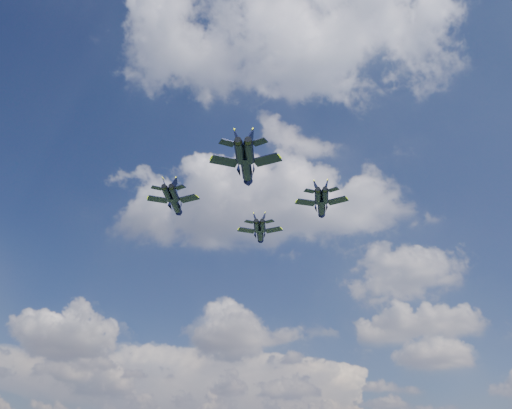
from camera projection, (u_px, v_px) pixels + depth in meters
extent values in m
cylinder|color=black|center=(260.00, 233.00, 126.61)|extent=(2.74, 8.47, 1.66)
cone|color=black|center=(261.00, 242.00, 131.35)|extent=(1.87, 2.59, 1.57)
ellipsoid|color=brown|center=(260.00, 236.00, 129.54)|extent=(1.24, 2.74, 0.76)
cube|color=black|center=(247.00, 230.00, 125.08)|extent=(4.89, 4.19, 0.17)
cube|color=black|center=(273.00, 230.00, 124.87)|extent=(4.72, 3.39, 0.17)
cube|color=black|center=(249.00, 222.00, 120.73)|extent=(2.61, 2.42, 0.13)
cube|color=black|center=(269.00, 221.00, 120.57)|extent=(2.56, 2.08, 0.13)
cube|color=black|center=(255.00, 218.00, 121.94)|extent=(1.03, 2.60, 2.78)
cube|color=black|center=(264.00, 218.00, 121.88)|extent=(1.27, 2.75, 2.78)
cylinder|color=black|center=(175.00, 203.00, 110.16)|extent=(2.61, 8.59, 1.69)
cone|color=black|center=(180.00, 214.00, 114.96)|extent=(1.86, 2.60, 1.60)
ellipsoid|color=brown|center=(178.00, 207.00, 113.13)|extent=(1.21, 2.77, 0.77)
cube|color=black|center=(158.00, 199.00, 108.67)|extent=(4.96, 4.20, 0.17)
cube|color=black|center=(189.00, 199.00, 108.33)|extent=(4.82, 3.52, 0.17)
cube|color=black|center=(157.00, 188.00, 104.24)|extent=(2.66, 2.43, 0.13)
cube|color=black|center=(180.00, 187.00, 103.99)|extent=(2.62, 2.14, 0.13)
cube|color=black|center=(165.00, 184.00, 105.44)|extent=(1.00, 2.65, 2.83)
cube|color=black|center=(174.00, 184.00, 105.34)|extent=(1.26, 2.78, 2.83)
cylinder|color=black|center=(322.00, 206.00, 108.26)|extent=(2.06, 8.39, 1.66)
cone|color=black|center=(322.00, 216.00, 112.97)|extent=(1.69, 2.48, 1.57)
ellipsoid|color=brown|center=(321.00, 210.00, 111.18)|extent=(1.03, 2.69, 0.76)
cube|color=black|center=(306.00, 202.00, 106.99)|extent=(4.87, 3.97, 0.17)
cube|color=black|center=(337.00, 201.00, 106.29)|extent=(4.81, 3.67, 0.17)
cube|color=black|center=(310.00, 191.00, 102.60)|extent=(2.62, 2.33, 0.13)
cube|color=black|center=(333.00, 190.00, 102.09)|extent=(2.60, 2.20, 0.13)
cube|color=black|center=(316.00, 187.00, 103.71)|extent=(1.06, 2.65, 2.78)
cube|color=black|center=(326.00, 186.00, 103.49)|extent=(1.18, 2.71, 2.78)
cylinder|color=black|center=(246.00, 167.00, 95.13)|extent=(3.14, 10.11, 1.99)
cone|color=black|center=(248.00, 184.00, 100.78)|extent=(2.20, 3.07, 1.88)
ellipsoid|color=brown|center=(248.00, 174.00, 98.63)|extent=(1.45, 3.27, 0.91)
cube|color=black|center=(224.00, 161.00, 93.35)|extent=(5.84, 4.96, 0.20)
cube|color=black|center=(267.00, 160.00, 93.00)|extent=(5.66, 4.11, 0.20)
cube|color=black|center=(227.00, 143.00, 88.14)|extent=(3.12, 2.87, 0.15)
cube|color=black|center=(260.00, 142.00, 87.88)|extent=(3.07, 2.51, 0.15)
cube|color=black|center=(237.00, 138.00, 89.57)|extent=(1.19, 3.11, 3.33)
cube|color=black|center=(250.00, 138.00, 89.46)|extent=(1.49, 3.27, 3.33)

